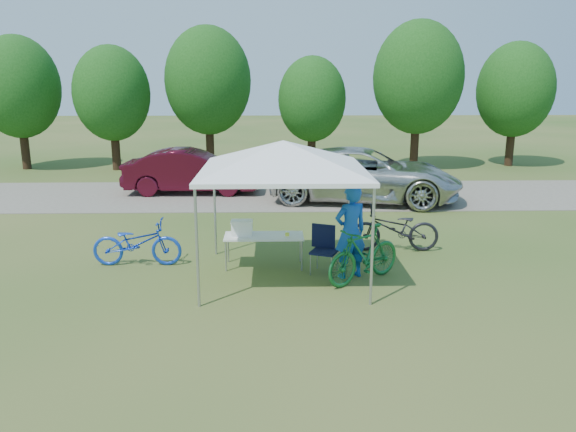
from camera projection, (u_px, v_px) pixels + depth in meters
name	position (u px, v px, depth m)	size (l,w,h in m)	color
ground	(284.00, 276.00, 11.29)	(100.00, 100.00, 0.00)	#2D5119
gravel_strip	(279.00, 195.00, 19.05)	(24.00, 5.00, 0.02)	gray
canopy	(283.00, 144.00, 10.66)	(4.53, 4.53, 3.00)	#A5A5AA
treeline	(271.00, 86.00, 24.07)	(24.89, 4.28, 6.30)	#382314
folding_table	(264.00, 237.00, 11.74)	(1.65, 0.69, 0.68)	white
folding_chair	(324.00, 245.00, 11.44)	(0.65, 0.68, 0.97)	black
cooler	(242.00, 228.00, 11.68)	(0.45, 0.31, 0.33)	white
ice_cream_cup	(287.00, 234.00, 11.69)	(0.08, 0.08, 0.06)	#E8F239
cyclist	(350.00, 232.00, 11.04)	(0.69, 0.45, 1.88)	#164EB7
bike_blue	(137.00, 243.00, 11.85)	(0.65, 1.87, 0.98)	blue
bike_green	(364.00, 254.00, 10.88)	(0.53, 1.86, 1.12)	#16652E
bike_dark	(395.00, 229.00, 12.82)	(0.70, 2.02, 1.06)	black
minivan	(365.00, 175.00, 17.99)	(2.81, 6.10, 1.70)	silver
sedan	(192.00, 171.00, 19.25)	(1.59, 4.56, 1.50)	#430B19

